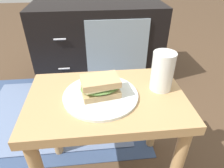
% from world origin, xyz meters
% --- Properties ---
extents(side_table, '(0.56, 0.36, 0.46)m').
position_xyz_m(side_table, '(0.00, 0.00, 0.37)').
color(side_table, tan).
rests_on(side_table, ground).
extents(tv_cabinet, '(0.96, 0.46, 0.58)m').
position_xyz_m(tv_cabinet, '(0.01, 0.95, 0.29)').
color(tv_cabinet, black).
rests_on(tv_cabinet, ground).
extents(area_rug, '(1.11, 0.85, 0.01)m').
position_xyz_m(area_rug, '(-0.30, 0.48, 0.00)').
color(area_rug, '#384C72').
rests_on(area_rug, ground).
extents(plate, '(0.26, 0.26, 0.01)m').
position_xyz_m(plate, '(-0.02, 0.00, 0.47)').
color(plate, silver).
rests_on(plate, side_table).
extents(sandwich_front, '(0.15, 0.11, 0.07)m').
position_xyz_m(sandwich_front, '(-0.02, 0.00, 0.50)').
color(sandwich_front, tan).
rests_on(sandwich_front, plate).
extents(beer_glass, '(0.08, 0.08, 0.14)m').
position_xyz_m(beer_glass, '(0.20, 0.03, 0.53)').
color(beer_glass, silver).
rests_on(beer_glass, side_table).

